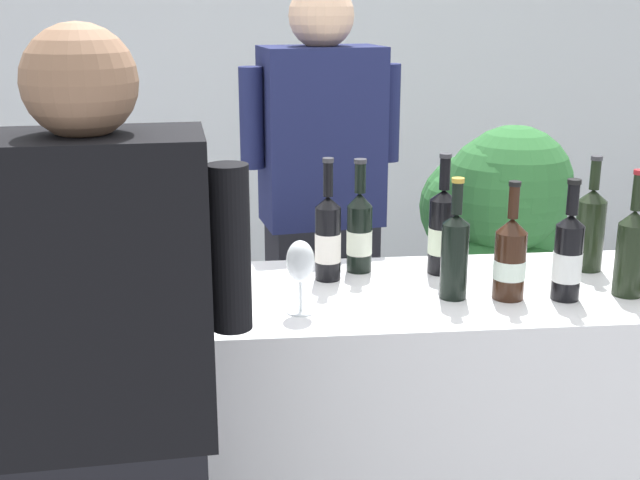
# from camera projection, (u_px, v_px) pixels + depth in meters

# --- Properties ---
(wall_back) EXTENTS (8.00, 0.10, 2.80)m
(wall_back) POSITION_uv_depth(u_px,v_px,m) (282.00, 52.00, 4.60)
(wall_back) COLOR silver
(wall_back) RESTS_ON ground_plane
(counter) EXTENTS (2.24, 0.60, 0.92)m
(counter) POSITION_uv_depth(u_px,v_px,m) (336.00, 443.00, 2.38)
(counter) COLOR white
(counter) RESTS_ON ground_plane
(wine_bottle_1) EXTENTS (0.09, 0.09, 0.32)m
(wine_bottle_1) POSITION_uv_depth(u_px,v_px,m) (510.00, 258.00, 2.17)
(wine_bottle_1) COLOR black
(wine_bottle_1) RESTS_ON counter
(wine_bottle_2) EXTENTS (0.08, 0.08, 0.33)m
(wine_bottle_2) POSITION_uv_depth(u_px,v_px,m) (209.00, 264.00, 2.10)
(wine_bottle_2) COLOR black
(wine_bottle_2) RESTS_ON counter
(wine_bottle_3) EXTENTS (0.08, 0.08, 0.34)m
(wine_bottle_3) POSITION_uv_depth(u_px,v_px,m) (590.00, 227.00, 2.40)
(wine_bottle_3) COLOR black
(wine_bottle_3) RESTS_ON counter
(wine_bottle_4) EXTENTS (0.07, 0.07, 0.35)m
(wine_bottle_4) POSITION_uv_depth(u_px,v_px,m) (328.00, 238.00, 2.32)
(wine_bottle_4) COLOR black
(wine_bottle_4) RESTS_ON counter
(wine_bottle_5) EXTENTS (0.07, 0.07, 0.33)m
(wine_bottle_5) POSITION_uv_depth(u_px,v_px,m) (196.00, 242.00, 2.29)
(wine_bottle_5) COLOR black
(wine_bottle_5) RESTS_ON counter
(wine_bottle_6) EXTENTS (0.07, 0.07, 0.33)m
(wine_bottle_6) POSITION_uv_depth(u_px,v_px,m) (455.00, 253.00, 2.17)
(wine_bottle_6) COLOR black
(wine_bottle_6) RESTS_ON counter
(wine_bottle_7) EXTENTS (0.08, 0.08, 0.35)m
(wine_bottle_7) POSITION_uv_depth(u_px,v_px,m) (442.00, 231.00, 2.38)
(wine_bottle_7) COLOR black
(wine_bottle_7) RESTS_ON counter
(wine_bottle_8) EXTENTS (0.08, 0.08, 0.33)m
(wine_bottle_8) POSITION_uv_depth(u_px,v_px,m) (568.00, 256.00, 2.17)
(wine_bottle_8) COLOR black
(wine_bottle_8) RESTS_ON counter
(wine_bottle_9) EXTENTS (0.07, 0.07, 0.33)m
(wine_bottle_9) POSITION_uv_depth(u_px,v_px,m) (359.00, 231.00, 2.39)
(wine_bottle_9) COLOR black
(wine_bottle_9) RESTS_ON counter
(wine_bottle_10) EXTENTS (0.08, 0.08, 0.34)m
(wine_bottle_10) POSITION_uv_depth(u_px,v_px,m) (631.00, 250.00, 2.19)
(wine_bottle_10) COLOR black
(wine_bottle_10) RESTS_ON counter
(wine_bottle_11) EXTENTS (0.07, 0.07, 0.31)m
(wine_bottle_11) POSITION_uv_depth(u_px,v_px,m) (146.00, 257.00, 2.19)
(wine_bottle_11) COLOR black
(wine_bottle_11) RESTS_ON counter
(wine_glass) EXTENTS (0.07, 0.07, 0.19)m
(wine_glass) POSITION_uv_depth(u_px,v_px,m) (300.00, 264.00, 2.07)
(wine_glass) COLOR silver
(wine_glass) RESTS_ON counter
(ice_bucket) EXTENTS (0.24, 0.24, 0.21)m
(ice_bucket) POSITION_uv_depth(u_px,v_px,m) (70.00, 253.00, 2.23)
(ice_bucket) COLOR silver
(ice_bucket) RESTS_ON counter
(person_server) EXTENTS (0.55, 0.30, 1.74)m
(person_server) POSITION_uv_depth(u_px,v_px,m) (321.00, 242.00, 2.92)
(person_server) COLOR black
(person_server) RESTS_ON ground_plane
(person_guest) EXTENTS (0.58, 0.27, 1.65)m
(person_guest) POSITION_uv_depth(u_px,v_px,m) (110.00, 460.00, 1.64)
(person_guest) COLOR black
(person_guest) RESTS_ON ground_plane
(potted_shrub) EXTENTS (0.61, 0.63, 1.23)m
(potted_shrub) POSITION_uv_depth(u_px,v_px,m) (499.00, 230.00, 3.28)
(potted_shrub) COLOR brown
(potted_shrub) RESTS_ON ground_plane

